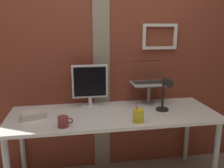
% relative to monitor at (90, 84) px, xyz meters
% --- Properties ---
extents(brick_wall_back, '(3.50, 0.16, 2.64)m').
position_rel_monitor_xyz_m(brick_wall_back, '(0.11, 0.18, 0.36)').
color(brick_wall_back, brown).
rests_on(brick_wall_back, ground_plane).
extents(desk, '(1.90, 0.68, 0.73)m').
position_rel_monitor_xyz_m(desk, '(0.20, -0.22, -0.30)').
color(desk, white).
rests_on(desk, ground_plane).
extents(monitor, '(0.35, 0.18, 0.42)m').
position_rel_monitor_xyz_m(monitor, '(0.00, 0.00, 0.00)').
color(monitor, white).
rests_on(monitor, desk).
extents(laptop_stand, '(0.28, 0.22, 0.21)m').
position_rel_monitor_xyz_m(laptop_stand, '(0.60, 0.00, -0.09)').
color(laptop_stand, gray).
rests_on(laptop_stand, desk).
extents(laptop, '(0.36, 0.28, 0.24)m').
position_rel_monitor_xyz_m(laptop, '(0.60, 0.07, 0.04)').
color(laptop, '#ADB2B7').
rests_on(laptop, laptop_stand).
extents(desk_lamp, '(0.12, 0.20, 0.33)m').
position_rel_monitor_xyz_m(desk_lamp, '(0.67, -0.27, -0.03)').
color(desk_lamp, black).
rests_on(desk_lamp, desk).
extents(pen_cup, '(0.09, 0.09, 0.17)m').
position_rel_monitor_xyz_m(pen_cup, '(0.36, -0.46, -0.18)').
color(pen_cup, yellow).
rests_on(pen_cup, desk).
extents(coffee_mug, '(0.12, 0.08, 0.09)m').
position_rel_monitor_xyz_m(coffee_mug, '(-0.25, -0.46, -0.19)').
color(coffee_mug, maroon).
rests_on(coffee_mug, desk).
extents(paper_clutter_stack, '(0.23, 0.19, 0.06)m').
position_rel_monitor_xyz_m(paper_clutter_stack, '(-0.52, -0.22, -0.20)').
color(paper_clutter_stack, silver).
rests_on(paper_clutter_stack, desk).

